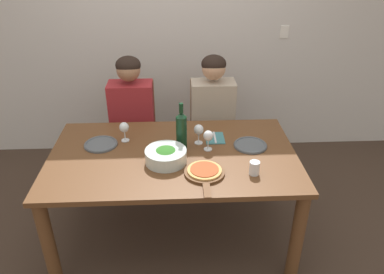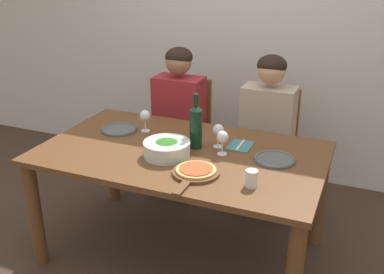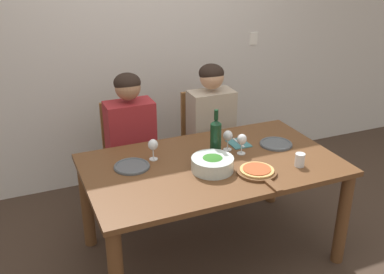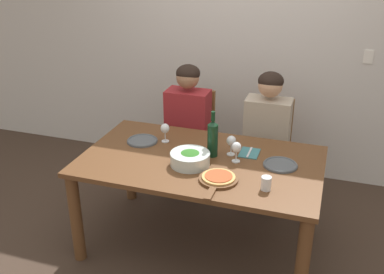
# 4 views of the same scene
# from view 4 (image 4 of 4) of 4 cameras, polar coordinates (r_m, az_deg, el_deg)

# --- Properties ---
(ground_plane) EXTENTS (40.00, 40.00, 0.00)m
(ground_plane) POSITION_cam_4_polar(r_m,az_deg,el_deg) (3.65, 1.02, -13.29)
(ground_plane) COLOR #3D2D23
(back_wall) EXTENTS (10.00, 0.06, 2.70)m
(back_wall) POSITION_cam_4_polar(r_m,az_deg,el_deg) (4.35, 6.87, 12.55)
(back_wall) COLOR silver
(back_wall) RESTS_ON ground
(dining_table) EXTENTS (1.73, 1.02, 0.74)m
(dining_table) POSITION_cam_4_polar(r_m,az_deg,el_deg) (3.30, 1.10, -4.58)
(dining_table) COLOR brown
(dining_table) RESTS_ON ground
(chair_left) EXTENTS (0.42, 0.42, 0.93)m
(chair_left) POSITION_cam_4_polar(r_m,az_deg,el_deg) (4.20, -0.09, -0.03)
(chair_left) COLOR brown
(chair_left) RESTS_ON ground
(chair_right) EXTENTS (0.42, 0.42, 0.93)m
(chair_right) POSITION_cam_4_polar(r_m,az_deg,el_deg) (4.05, 9.53, -1.34)
(chair_right) COLOR brown
(chair_right) RESTS_ON ground
(person_woman) EXTENTS (0.47, 0.51, 1.21)m
(person_woman) POSITION_cam_4_polar(r_m,az_deg,el_deg) (4.01, -0.60, 2.38)
(person_woman) COLOR #28282D
(person_woman) RESTS_ON ground
(person_man) EXTENTS (0.47, 0.51, 1.21)m
(person_man) POSITION_cam_4_polar(r_m,az_deg,el_deg) (3.85, 9.49, 1.11)
(person_man) COLOR #28282D
(person_man) RESTS_ON ground
(wine_bottle) EXTENTS (0.08, 0.08, 0.35)m
(wine_bottle) POSITION_cam_4_polar(r_m,az_deg,el_deg) (3.24, 2.64, -0.09)
(wine_bottle) COLOR black
(wine_bottle) RESTS_ON dining_table
(broccoli_bowl) EXTENTS (0.28, 0.28, 0.10)m
(broccoli_bowl) POSITION_cam_4_polar(r_m,az_deg,el_deg) (3.15, -0.25, -2.75)
(broccoli_bowl) COLOR silver
(broccoli_bowl) RESTS_ON dining_table
(dinner_plate_left) EXTENTS (0.24, 0.24, 0.02)m
(dinner_plate_left) POSITION_cam_4_polar(r_m,az_deg,el_deg) (3.53, -6.33, -0.45)
(dinner_plate_left) COLOR #4C5156
(dinner_plate_left) RESTS_ON dining_table
(dinner_plate_right) EXTENTS (0.24, 0.24, 0.02)m
(dinner_plate_right) POSITION_cam_4_polar(r_m,az_deg,el_deg) (3.21, 11.15, -3.46)
(dinner_plate_right) COLOR #4C5156
(dinner_plate_right) RESTS_ON dining_table
(pizza_on_board) EXTENTS (0.26, 0.40, 0.04)m
(pizza_on_board) POSITION_cam_4_polar(r_m,az_deg,el_deg) (2.97, 3.34, -5.33)
(pizza_on_board) COLOR brown
(pizza_on_board) RESTS_ON dining_table
(wine_glass_left) EXTENTS (0.07, 0.07, 0.15)m
(wine_glass_left) POSITION_cam_4_polar(r_m,az_deg,el_deg) (3.48, -3.44, 0.98)
(wine_glass_left) COLOR silver
(wine_glass_left) RESTS_ON dining_table
(wine_glass_right) EXTENTS (0.07, 0.07, 0.15)m
(wine_glass_right) POSITION_cam_4_polar(r_m,az_deg,el_deg) (3.28, 5.01, -0.60)
(wine_glass_right) COLOR silver
(wine_glass_right) RESTS_ON dining_table
(wine_glass_centre) EXTENTS (0.07, 0.07, 0.15)m
(wine_glass_centre) POSITION_cam_4_polar(r_m,az_deg,el_deg) (3.18, 5.67, -1.44)
(wine_glass_centre) COLOR silver
(wine_glass_centre) RESTS_ON dining_table
(water_tumbler) EXTENTS (0.07, 0.07, 0.09)m
(water_tumbler) POSITION_cam_4_polar(r_m,az_deg,el_deg) (2.89, 9.40, -5.82)
(water_tumbler) COLOR silver
(water_tumbler) RESTS_ON dining_table
(fork_on_napkin) EXTENTS (0.14, 0.18, 0.01)m
(fork_on_napkin) POSITION_cam_4_polar(r_m,az_deg,el_deg) (3.36, 7.30, -2.01)
(fork_on_napkin) COLOR #387075
(fork_on_napkin) RESTS_ON dining_table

